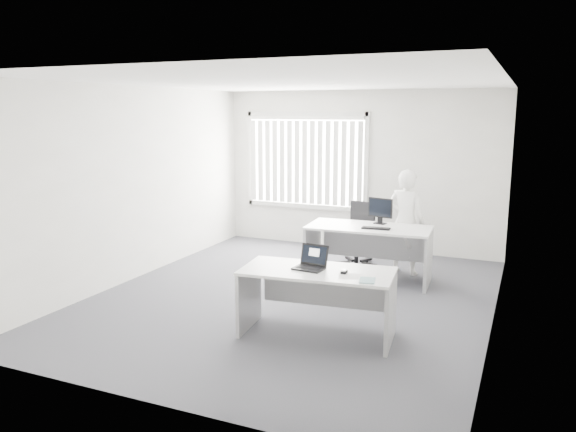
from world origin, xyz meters
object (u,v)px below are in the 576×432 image
at_px(person, 406,222).
at_px(monitor, 380,211).
at_px(desk_near, 317,288).
at_px(desk_far, 369,241).
at_px(office_chair, 358,245).
at_px(laptop, 309,258).

distance_m(person, monitor, 0.49).
distance_m(desk_near, monitor, 2.53).
xyz_separation_m(desk_near, person, (0.37, 2.81, 0.26)).
xyz_separation_m(desk_far, office_chair, (-0.38, 0.78, -0.27)).
xyz_separation_m(office_chair, person, (0.80, -0.20, 0.48)).
bearing_deg(office_chair, desk_near, -72.32).
bearing_deg(desk_far, person, 50.96).
distance_m(desk_far, office_chair, 0.91).
relative_size(office_chair, person, 0.63).
bearing_deg(person, laptop, 89.29).
bearing_deg(person, desk_near, 91.11).
bearing_deg(laptop, office_chair, 101.87).
distance_m(desk_near, office_chair, 3.05).
height_order(desk_near, person, person).
bearing_deg(monitor, desk_far, -97.69).
bearing_deg(desk_far, monitor, 65.99).
relative_size(desk_far, person, 1.13).
relative_size(office_chair, laptop, 3.12).
height_order(desk_far, monitor, monitor).
bearing_deg(office_chair, desk_far, -54.10).
bearing_deg(desk_near, desk_far, 84.93).
relative_size(person, monitor, 4.15).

